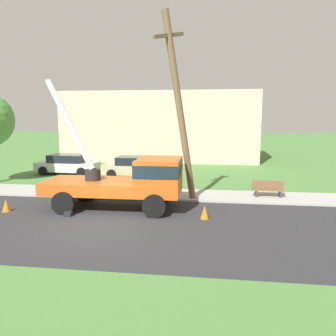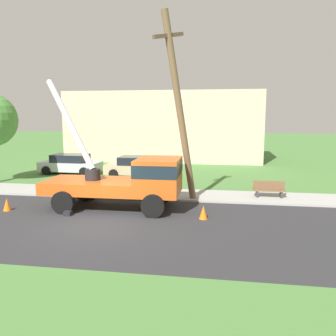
% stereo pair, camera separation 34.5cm
% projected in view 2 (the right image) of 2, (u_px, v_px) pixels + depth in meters
% --- Properties ---
extents(ground_plane, '(120.00, 120.00, 0.00)m').
position_uv_depth(ground_plane, '(155.00, 173.00, 25.19)').
color(ground_plane, '#477538').
extents(road_asphalt, '(80.00, 7.89, 0.01)m').
position_uv_depth(road_asphalt, '(97.00, 224.00, 13.47)').
color(road_asphalt, '#2B2B2D').
rests_on(road_asphalt, ground).
extents(sidewalk_strip, '(80.00, 2.52, 0.10)m').
position_uv_depth(sidewalk_strip, '(131.00, 193.00, 18.55)').
color(sidewalk_strip, '#9E9E99').
rests_on(sidewalk_strip, ground).
extents(utility_truck, '(6.79, 3.20, 5.98)m').
position_uv_depth(utility_truck, '(131.00, 178.00, 15.46)').
color(utility_truck, '#C65119').
rests_on(utility_truck, ground).
extents(leaning_utility_pole, '(1.89, 2.39, 8.84)m').
position_uv_depth(leaning_utility_pole, '(179.00, 109.00, 15.92)').
color(leaning_utility_pole, brown).
rests_on(leaning_utility_pole, ground).
extents(traffic_cone_ahead, '(0.36, 0.36, 0.56)m').
position_uv_depth(traffic_cone_ahead, '(203.00, 212.00, 14.05)').
color(traffic_cone_ahead, orange).
rests_on(traffic_cone_ahead, ground).
extents(traffic_cone_behind, '(0.36, 0.36, 0.56)m').
position_uv_depth(traffic_cone_behind, '(7.00, 205.00, 15.30)').
color(traffic_cone_behind, orange).
rests_on(traffic_cone_behind, ground).
extents(parked_sedan_silver, '(4.47, 2.14, 1.42)m').
position_uv_depth(parked_sedan_silver, '(71.00, 164.00, 24.99)').
color(parked_sedan_silver, '#B7B7BF').
rests_on(parked_sedan_silver, ground).
extents(parked_sedan_tan, '(4.43, 2.07, 1.42)m').
position_uv_depth(parked_sedan_tan, '(138.00, 167.00, 23.63)').
color(parked_sedan_tan, tan).
rests_on(parked_sedan_tan, ground).
extents(park_bench, '(1.60, 0.45, 0.90)m').
position_uv_depth(park_bench, '(269.00, 190.00, 17.45)').
color(park_bench, brown).
rests_on(park_bench, ground).
extents(lowrise_building_backdrop, '(18.00, 6.00, 6.40)m').
position_uv_depth(lowrise_building_backdrop, '(165.00, 126.00, 32.74)').
color(lowrise_building_backdrop, '#C6B293').
rests_on(lowrise_building_backdrop, ground).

